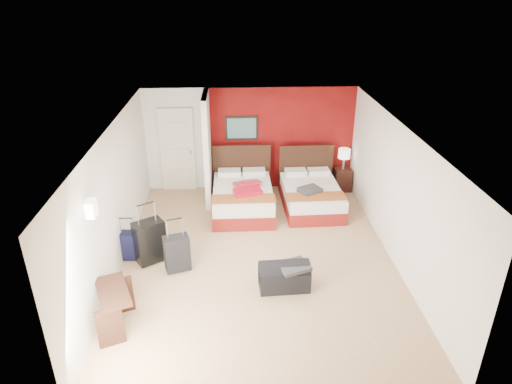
{
  "coord_description": "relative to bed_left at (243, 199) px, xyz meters",
  "views": [
    {
      "loc": [
        -0.41,
        -7.11,
        4.76
      ],
      "look_at": [
        0.01,
        0.8,
        1.0
      ],
      "focal_mm": 31.68,
      "sensor_mm": 36.0,
      "label": 1
    }
  ],
  "objects": [
    {
      "name": "bed_left",
      "position": [
        0.0,
        0.0,
        0.0
      ],
      "size": [
        1.32,
        1.88,
        0.56
      ],
      "primitive_type": "cube",
      "rotation": [
        0.0,
        0.0,
        0.0
      ],
      "color": "white",
      "rests_on": "ground"
    },
    {
      "name": "bed_right",
      "position": [
        1.56,
        0.05,
        -0.02
      ],
      "size": [
        1.29,
        1.81,
        0.53
      ],
      "primitive_type": "cube",
      "rotation": [
        0.0,
        0.0,
        0.02
      ],
      "color": "silver",
      "rests_on": "ground"
    },
    {
      "name": "suitcase_black",
      "position": [
        -1.75,
        -1.93,
        0.11
      ],
      "size": [
        0.62,
        0.56,
        0.79
      ],
      "primitive_type": "cube",
      "rotation": [
        0.0,
        0.0,
        0.57
      ],
      "color": "black",
      "rests_on": "ground"
    },
    {
      "name": "table_lamp",
      "position": [
        2.47,
        0.99,
        0.53
      ],
      "size": [
        0.35,
        0.35,
        0.51
      ],
      "primitive_type": "cylinder",
      "rotation": [
        0.0,
        0.0,
        0.28
      ],
      "color": "white",
      "rests_on": "nightstand"
    },
    {
      "name": "duffel_bag",
      "position": [
        0.62,
        -2.84,
        -0.07
      ],
      "size": [
        0.86,
        0.49,
        0.43
      ],
      "primitive_type": "cube",
      "rotation": [
        0.0,
        0.0,
        0.05
      ],
      "color": "black",
      "rests_on": "ground"
    },
    {
      "name": "ground",
      "position": [
        0.22,
        -1.94,
        -0.28
      ],
      "size": [
        6.5,
        6.5,
        0.0
      ],
      "primitive_type": "plane",
      "color": "#D8B285",
      "rests_on": "ground"
    },
    {
      "name": "red_accent_panel",
      "position": [
        0.97,
        1.29,
        0.97
      ],
      "size": [
        3.5,
        0.04,
        2.5
      ],
      "primitive_type": "cube",
      "color": "maroon",
      "rests_on": "ground"
    },
    {
      "name": "jacket_draped",
      "position": [
        0.77,
        -2.89,
        0.18
      ],
      "size": [
        0.59,
        0.55,
        0.06
      ],
      "primitive_type": "cube",
      "rotation": [
        0.0,
        0.0,
        0.35
      ],
      "color": "#333438",
      "rests_on": "duffel_bag"
    },
    {
      "name": "desk",
      "position": [
        -1.97,
        -3.68,
        0.06
      ],
      "size": [
        0.7,
        0.93,
        0.69
      ],
      "primitive_type": "cube",
      "rotation": [
        0.0,
        0.0,
        0.38
      ],
      "color": "black",
      "rests_on": "ground"
    },
    {
      "name": "suitcase_navy",
      "position": [
        -2.15,
        -1.83,
        -0.01
      ],
      "size": [
        0.4,
        0.26,
        0.54
      ],
      "primitive_type": "cube",
      "rotation": [
        0.0,
        0.0,
        -0.08
      ],
      "color": "black",
      "rests_on": "ground"
    },
    {
      "name": "room_walls",
      "position": [
        -1.18,
        -0.52,
        0.97
      ],
      "size": [
        5.02,
        6.52,
        2.5
      ],
      "color": "white",
      "rests_on": "ground"
    },
    {
      "name": "partition_wall",
      "position": [
        -0.78,
        0.67,
        0.97
      ],
      "size": [
        0.12,
        1.2,
        2.5
      ],
      "primitive_type": "cube",
      "color": "silver",
      "rests_on": "ground"
    },
    {
      "name": "suitcase_charcoal",
      "position": [
        -1.23,
        -2.23,
        0.04
      ],
      "size": [
        0.5,
        0.39,
        0.65
      ],
      "primitive_type": "cube",
      "rotation": [
        0.0,
        0.0,
        0.31
      ],
      "color": "black",
      "rests_on": "ground"
    },
    {
      "name": "nightstand",
      "position": [
        2.47,
        0.99,
        -0.0
      ],
      "size": [
        0.42,
        0.42,
        0.56
      ],
      "primitive_type": "cube",
      "rotation": [
        0.0,
        0.0,
        0.05
      ],
      "color": "black",
      "rests_on": "ground"
    },
    {
      "name": "jacket_bundle",
      "position": [
        1.46,
        -0.25,
        0.31
      ],
      "size": [
        0.57,
        0.53,
        0.11
      ],
      "primitive_type": "cube",
      "rotation": [
        0.0,
        0.0,
        0.49
      ],
      "color": "#3D3C42",
      "rests_on": "bed_right"
    },
    {
      "name": "entry_door",
      "position": [
        -1.53,
        1.26,
        0.74
      ],
      "size": [
        0.82,
        0.06,
        2.05
      ],
      "primitive_type": "cube",
      "color": "silver",
      "rests_on": "ground"
    },
    {
      "name": "red_suitcase_open",
      "position": [
        0.1,
        -0.1,
        0.33
      ],
      "size": [
        0.77,
        0.92,
        0.1
      ],
      "primitive_type": "cube",
      "rotation": [
        0.0,
        0.0,
        0.28
      ],
      "color": "#B70F23",
      "rests_on": "bed_left"
    }
  ]
}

